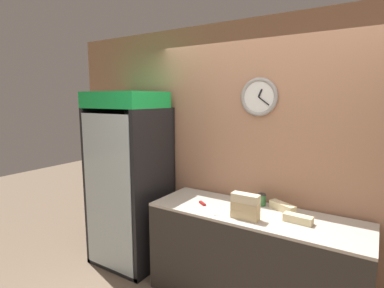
{
  "coord_description": "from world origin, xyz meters",
  "views": [
    {
      "loc": [
        0.92,
        -1.62,
        1.93
      ],
      "look_at": [
        -0.65,
        0.85,
        1.49
      ],
      "focal_mm": 28.0,
      "sensor_mm": 36.0,
      "label": 1
    }
  ],
  "objects_px": {
    "sandwich_stack_middle": "(245,206)",
    "condiment_jar": "(262,200)",
    "beverage_cooler": "(133,170)",
    "chefs_knife": "(206,206)",
    "sandwich_stack_bottom": "(245,215)",
    "sandwich_stack_top": "(246,198)",
    "sandwich_flat_right": "(282,207)",
    "sandwich_flat_left": "(298,219)"
  },
  "relations": [
    {
      "from": "sandwich_stack_top",
      "to": "chefs_knife",
      "type": "xyz_separation_m",
      "value": [
        -0.43,
        0.07,
        -0.18
      ]
    },
    {
      "from": "sandwich_stack_top",
      "to": "sandwich_flat_right",
      "type": "xyz_separation_m",
      "value": [
        0.22,
        0.36,
        -0.15
      ]
    },
    {
      "from": "sandwich_stack_bottom",
      "to": "condiment_jar",
      "type": "xyz_separation_m",
      "value": [
        0.01,
        0.4,
        0.02
      ]
    },
    {
      "from": "sandwich_flat_right",
      "to": "beverage_cooler",
      "type": "bearing_deg",
      "value": -174.75
    },
    {
      "from": "beverage_cooler",
      "to": "sandwich_flat_left",
      "type": "distance_m",
      "value": 1.92
    },
    {
      "from": "condiment_jar",
      "to": "sandwich_stack_top",
      "type": "bearing_deg",
      "value": -91.03
    },
    {
      "from": "beverage_cooler",
      "to": "sandwich_stack_bottom",
      "type": "height_order",
      "value": "beverage_cooler"
    },
    {
      "from": "sandwich_stack_top",
      "to": "condiment_jar",
      "type": "distance_m",
      "value": 0.42
    },
    {
      "from": "beverage_cooler",
      "to": "chefs_knife",
      "type": "distance_m",
      "value": 1.1
    },
    {
      "from": "sandwich_stack_middle",
      "to": "sandwich_flat_left",
      "type": "distance_m",
      "value": 0.44
    },
    {
      "from": "beverage_cooler",
      "to": "sandwich_stack_bottom",
      "type": "relative_size",
      "value": 8.38
    },
    {
      "from": "sandwich_stack_middle",
      "to": "condiment_jar",
      "type": "distance_m",
      "value": 0.4
    },
    {
      "from": "sandwich_stack_top",
      "to": "sandwich_flat_right",
      "type": "relative_size",
      "value": 0.89
    },
    {
      "from": "sandwich_flat_right",
      "to": "condiment_jar",
      "type": "distance_m",
      "value": 0.22
    },
    {
      "from": "sandwich_flat_left",
      "to": "sandwich_flat_right",
      "type": "xyz_separation_m",
      "value": [
        -0.19,
        0.2,
        0.0
      ]
    },
    {
      "from": "chefs_knife",
      "to": "condiment_jar",
      "type": "relative_size",
      "value": 2.69
    },
    {
      "from": "condiment_jar",
      "to": "sandwich_flat_left",
      "type": "bearing_deg",
      "value": -30.74
    },
    {
      "from": "sandwich_flat_left",
      "to": "condiment_jar",
      "type": "xyz_separation_m",
      "value": [
        -0.4,
        0.24,
        0.02
      ]
    },
    {
      "from": "sandwich_stack_bottom",
      "to": "sandwich_stack_middle",
      "type": "relative_size",
      "value": 0.99
    },
    {
      "from": "beverage_cooler",
      "to": "chefs_knife",
      "type": "bearing_deg",
      "value": -7.29
    },
    {
      "from": "sandwich_flat_left",
      "to": "chefs_knife",
      "type": "bearing_deg",
      "value": -173.35
    },
    {
      "from": "sandwich_stack_middle",
      "to": "chefs_knife",
      "type": "relative_size",
      "value": 0.78
    },
    {
      "from": "sandwich_stack_middle",
      "to": "sandwich_flat_left",
      "type": "bearing_deg",
      "value": 21.85
    },
    {
      "from": "sandwich_stack_bottom",
      "to": "sandwich_flat_right",
      "type": "height_order",
      "value": "same"
    },
    {
      "from": "sandwich_flat_left",
      "to": "chefs_knife",
      "type": "distance_m",
      "value": 0.84
    },
    {
      "from": "condiment_jar",
      "to": "sandwich_stack_middle",
      "type": "bearing_deg",
      "value": -91.03
    },
    {
      "from": "beverage_cooler",
      "to": "sandwich_stack_middle",
      "type": "height_order",
      "value": "beverage_cooler"
    },
    {
      "from": "sandwich_stack_middle",
      "to": "beverage_cooler",
      "type": "bearing_deg",
      "value": 172.33
    },
    {
      "from": "beverage_cooler",
      "to": "sandwich_stack_bottom",
      "type": "xyz_separation_m",
      "value": [
        1.5,
        -0.2,
        -0.16
      ]
    },
    {
      "from": "chefs_knife",
      "to": "sandwich_flat_left",
      "type": "bearing_deg",
      "value": 6.65
    },
    {
      "from": "sandwich_flat_left",
      "to": "chefs_knife",
      "type": "xyz_separation_m",
      "value": [
        -0.84,
        -0.1,
        -0.03
      ]
    },
    {
      "from": "sandwich_stack_bottom",
      "to": "sandwich_flat_left",
      "type": "xyz_separation_m",
      "value": [
        0.41,
        0.16,
        -0.0
      ]
    },
    {
      "from": "beverage_cooler",
      "to": "sandwich_stack_top",
      "type": "height_order",
      "value": "beverage_cooler"
    },
    {
      "from": "chefs_knife",
      "to": "condiment_jar",
      "type": "distance_m",
      "value": 0.55
    },
    {
      "from": "sandwich_stack_middle",
      "to": "chefs_knife",
      "type": "bearing_deg",
      "value": 171.39
    },
    {
      "from": "sandwich_flat_left",
      "to": "chefs_knife",
      "type": "relative_size",
      "value": 0.77
    },
    {
      "from": "sandwich_stack_top",
      "to": "sandwich_flat_left",
      "type": "xyz_separation_m",
      "value": [
        0.41,
        0.16,
        -0.15
      ]
    },
    {
      "from": "sandwich_stack_top",
      "to": "chefs_knife",
      "type": "bearing_deg",
      "value": 171.39
    },
    {
      "from": "beverage_cooler",
      "to": "sandwich_stack_middle",
      "type": "relative_size",
      "value": 8.26
    },
    {
      "from": "sandwich_stack_top",
      "to": "condiment_jar",
      "type": "bearing_deg",
      "value": 88.97
    },
    {
      "from": "chefs_knife",
      "to": "condiment_jar",
      "type": "height_order",
      "value": "condiment_jar"
    },
    {
      "from": "sandwich_stack_top",
      "to": "sandwich_flat_left",
      "type": "bearing_deg",
      "value": 21.85
    }
  ]
}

